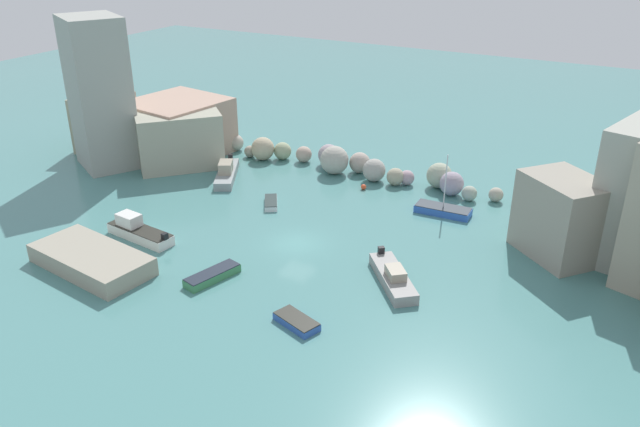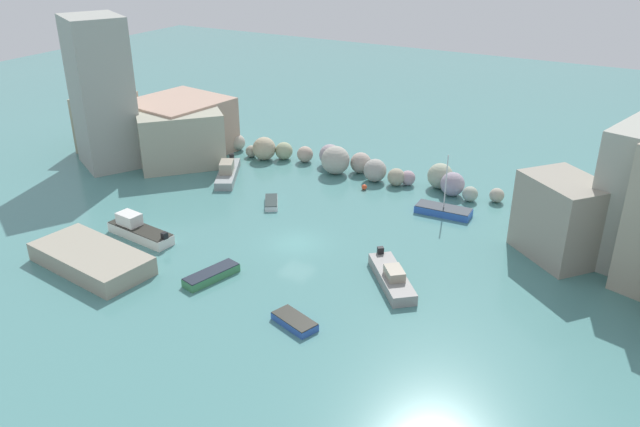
{
  "view_description": "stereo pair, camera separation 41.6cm",
  "coord_description": "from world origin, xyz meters",
  "px_view_note": "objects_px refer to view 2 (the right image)",
  "views": [
    {
      "loc": [
        22.51,
        -37.31,
        22.84
      ],
      "look_at": [
        0.0,
        3.75,
        1.0
      ],
      "focal_mm": 35.83,
      "sensor_mm": 36.0,
      "label": 1
    },
    {
      "loc": [
        22.88,
        -37.11,
        22.84
      ],
      "look_at": [
        0.0,
        3.75,
        1.0
      ],
      "focal_mm": 35.83,
      "sensor_mm": 36.0,
      "label": 2
    }
  ],
  "objects_px": {
    "channel_buoy": "(364,187)",
    "moored_boat_0": "(211,275)",
    "moored_boat_3": "(271,202)",
    "moored_boat_4": "(295,321)",
    "moored_boat_5": "(138,230)",
    "stone_dock": "(91,259)",
    "moored_boat_1": "(392,277)",
    "moored_boat_2": "(443,210)",
    "moored_boat_6": "(228,172)"
  },
  "relations": [
    {
      "from": "channel_buoy",
      "to": "moored_boat_0",
      "type": "bearing_deg",
      "value": -96.74
    },
    {
      "from": "channel_buoy",
      "to": "moored_boat_3",
      "type": "distance_m",
      "value": 9.01
    },
    {
      "from": "moored_boat_4",
      "to": "moored_boat_5",
      "type": "distance_m",
      "value": 17.35
    },
    {
      "from": "stone_dock",
      "to": "moored_boat_3",
      "type": "relative_size",
      "value": 3.05
    },
    {
      "from": "channel_buoy",
      "to": "moored_boat_5",
      "type": "xyz_separation_m",
      "value": [
        -11.26,
        -17.31,
        0.37
      ]
    },
    {
      "from": "channel_buoy",
      "to": "moored_boat_1",
      "type": "bearing_deg",
      "value": -57.86
    },
    {
      "from": "moored_boat_2",
      "to": "moored_boat_6",
      "type": "height_order",
      "value": "moored_boat_2"
    },
    {
      "from": "moored_boat_1",
      "to": "moored_boat_2",
      "type": "xyz_separation_m",
      "value": [
        -0.69,
        12.49,
        -0.13
      ]
    },
    {
      "from": "moored_boat_6",
      "to": "stone_dock",
      "type": "bearing_deg",
      "value": -23.49
    },
    {
      "from": "channel_buoy",
      "to": "moored_boat_2",
      "type": "height_order",
      "value": "moored_boat_2"
    },
    {
      "from": "moored_boat_0",
      "to": "moored_boat_2",
      "type": "xyz_separation_m",
      "value": [
        10.46,
        18.03,
        0.04
      ]
    },
    {
      "from": "moored_boat_1",
      "to": "moored_boat_2",
      "type": "bearing_deg",
      "value": 143.06
    },
    {
      "from": "stone_dock",
      "to": "channel_buoy",
      "type": "xyz_separation_m",
      "value": [
        10.82,
        22.46,
        -0.43
      ]
    },
    {
      "from": "channel_buoy",
      "to": "moored_boat_6",
      "type": "distance_m",
      "value": 13.26
    },
    {
      "from": "moored_boat_3",
      "to": "moored_boat_0",
      "type": "bearing_deg",
      "value": 161.59
    },
    {
      "from": "moored_boat_4",
      "to": "moored_boat_6",
      "type": "xyz_separation_m",
      "value": [
        -18.28,
        17.71,
        0.33
      ]
    },
    {
      "from": "moored_boat_2",
      "to": "moored_boat_3",
      "type": "bearing_deg",
      "value": -160.28
    },
    {
      "from": "channel_buoy",
      "to": "moored_boat_6",
      "type": "height_order",
      "value": "moored_boat_6"
    },
    {
      "from": "moored_boat_0",
      "to": "moored_boat_6",
      "type": "distance_m",
      "value": 18.93
    },
    {
      "from": "stone_dock",
      "to": "moored_boat_4",
      "type": "distance_m",
      "value": 16.42
    },
    {
      "from": "moored_boat_0",
      "to": "moored_boat_1",
      "type": "height_order",
      "value": "moored_boat_1"
    },
    {
      "from": "moored_boat_1",
      "to": "moored_boat_6",
      "type": "distance_m",
      "value": 23.87
    },
    {
      "from": "moored_boat_0",
      "to": "moored_boat_6",
      "type": "bearing_deg",
      "value": -131.95
    },
    {
      "from": "stone_dock",
      "to": "moored_boat_0",
      "type": "relative_size",
      "value": 2.13
    },
    {
      "from": "channel_buoy",
      "to": "moored_boat_4",
      "type": "bearing_deg",
      "value": -75.47
    },
    {
      "from": "moored_boat_1",
      "to": "moored_boat_4",
      "type": "xyz_separation_m",
      "value": [
        -3.27,
        -7.43,
        -0.23
      ]
    },
    {
      "from": "moored_boat_3",
      "to": "moored_boat_4",
      "type": "relative_size",
      "value": 0.92
    },
    {
      "from": "channel_buoy",
      "to": "moored_boat_2",
      "type": "xyz_separation_m",
      "value": [
        8.15,
        -1.58,
        0.1
      ]
    },
    {
      "from": "moored_boat_0",
      "to": "moored_boat_5",
      "type": "height_order",
      "value": "moored_boat_5"
    },
    {
      "from": "moored_boat_6",
      "to": "moored_boat_3",
      "type": "bearing_deg",
      "value": 35.91
    },
    {
      "from": "moored_boat_4",
      "to": "channel_buoy",
      "type": "bearing_deg",
      "value": -56.79
    },
    {
      "from": "stone_dock",
      "to": "moored_boat_1",
      "type": "distance_m",
      "value": 21.37
    },
    {
      "from": "stone_dock",
      "to": "moored_boat_0",
      "type": "xyz_separation_m",
      "value": [
        8.5,
        2.85,
        -0.36
      ]
    },
    {
      "from": "stone_dock",
      "to": "moored_boat_5",
      "type": "height_order",
      "value": "moored_boat_5"
    },
    {
      "from": "moored_boat_1",
      "to": "moored_boat_5",
      "type": "height_order",
      "value": "moored_boat_5"
    },
    {
      "from": "moored_boat_3",
      "to": "moored_boat_4",
      "type": "distance_m",
      "value": 18.2
    },
    {
      "from": "moored_boat_4",
      "to": "moored_boat_5",
      "type": "bearing_deg",
      "value": 4.73
    },
    {
      "from": "moored_boat_3",
      "to": "moored_boat_6",
      "type": "height_order",
      "value": "moored_boat_6"
    },
    {
      "from": "moored_boat_3",
      "to": "moored_boat_2",
      "type": "bearing_deg",
      "value": -100.98
    },
    {
      "from": "stone_dock",
      "to": "moored_boat_3",
      "type": "distance_m",
      "value": 16.24
    },
    {
      "from": "moored_boat_3",
      "to": "moored_boat_4",
      "type": "xyz_separation_m",
      "value": [
        11.12,
        -14.4,
        0.01
      ]
    },
    {
      "from": "moored_boat_0",
      "to": "moored_boat_6",
      "type": "relative_size",
      "value": 0.64
    },
    {
      "from": "stone_dock",
      "to": "channel_buoy",
      "type": "bearing_deg",
      "value": 64.29
    },
    {
      "from": "moored_boat_2",
      "to": "moored_boat_5",
      "type": "xyz_separation_m",
      "value": [
        -19.41,
        -15.74,
        0.26
      ]
    },
    {
      "from": "moored_boat_3",
      "to": "channel_buoy",
      "type": "bearing_deg",
      "value": -70.97
    },
    {
      "from": "stone_dock",
      "to": "moored_boat_4",
      "type": "bearing_deg",
      "value": 3.36
    },
    {
      "from": "stone_dock",
      "to": "moored_boat_0",
      "type": "distance_m",
      "value": 8.97
    },
    {
      "from": "stone_dock",
      "to": "moored_boat_2",
      "type": "xyz_separation_m",
      "value": [
        18.96,
        20.88,
        -0.32
      ]
    },
    {
      "from": "moored_boat_1",
      "to": "moored_boat_2",
      "type": "height_order",
      "value": "moored_boat_2"
    },
    {
      "from": "moored_boat_2",
      "to": "moored_boat_3",
      "type": "xyz_separation_m",
      "value": [
        -13.7,
        -5.52,
        -0.1
      ]
    }
  ]
}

